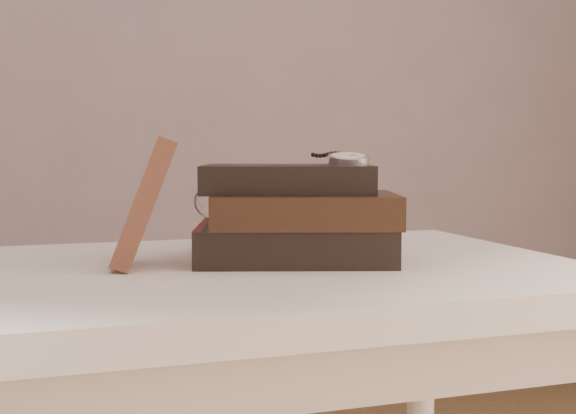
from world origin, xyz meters
name	(u,v)px	position (x,y,z in m)	size (l,w,h in m)	color
back_wall	(111,1)	(0.00, 1.75, 1.35)	(3.50, 0.02, 2.70)	gray
table	(210,335)	(0.00, 0.35, 0.66)	(1.00, 0.60, 0.75)	white
book_stack	(296,216)	(0.12, 0.36, 0.81)	(0.31, 0.26, 0.13)	black
journal	(144,202)	(-0.08, 0.37, 0.84)	(0.03, 0.11, 0.17)	#47261B
pocket_watch	(347,158)	(0.19, 0.33, 0.89)	(0.07, 0.16, 0.02)	silver
eyeglasses	(230,202)	(0.06, 0.48, 0.83)	(0.14, 0.16, 0.05)	silver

